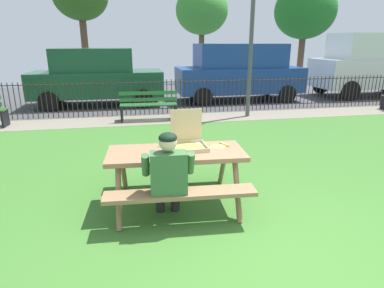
{
  "coord_description": "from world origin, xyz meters",
  "views": [
    {
      "loc": [
        -1.33,
        -2.62,
        2.15
      ],
      "look_at": [
        -0.5,
        1.74,
        0.75
      ],
      "focal_mm": 30.45,
      "sensor_mm": 36.0,
      "label": 1
    }
  ],
  "objects_px": {
    "picnic_table_foreground": "(176,163)",
    "adult_at_table": "(168,174)",
    "far_tree_midright": "(305,11)",
    "far_tree_center": "(202,11)",
    "lamp_post_walkway": "(252,26)",
    "pizza_slice_on_table": "(219,146)",
    "parked_car_center": "(239,71)",
    "parked_car_right": "(374,64)",
    "park_bench_center": "(149,106)",
    "pizza_box_open": "(189,141)",
    "parked_car_left": "(97,76)"
  },
  "relations": [
    {
      "from": "picnic_table_foreground",
      "to": "adult_at_table",
      "type": "distance_m",
      "value": 0.52
    },
    {
      "from": "far_tree_midright",
      "to": "far_tree_center",
      "type": "bearing_deg",
      "value": -180.0
    },
    {
      "from": "lamp_post_walkway",
      "to": "far_tree_midright",
      "type": "relative_size",
      "value": 0.76
    },
    {
      "from": "pizza_slice_on_table",
      "to": "parked_car_center",
      "type": "xyz_separation_m",
      "value": [
        2.88,
        7.71,
        0.32
      ]
    },
    {
      "from": "pizza_slice_on_table",
      "to": "parked_car_center",
      "type": "height_order",
      "value": "parked_car_center"
    },
    {
      "from": "pizza_slice_on_table",
      "to": "parked_car_right",
      "type": "relative_size",
      "value": 0.06
    },
    {
      "from": "park_bench_center",
      "to": "parked_car_right",
      "type": "xyz_separation_m",
      "value": [
        9.22,
        2.7,
        0.89
      ]
    },
    {
      "from": "parked_car_center",
      "to": "far_tree_midright",
      "type": "xyz_separation_m",
      "value": [
        6.42,
        7.25,
        2.77
      ]
    },
    {
      "from": "pizza_box_open",
      "to": "parked_car_center",
      "type": "height_order",
      "value": "parked_car_center"
    },
    {
      "from": "parked_car_center",
      "to": "pizza_box_open",
      "type": "bearing_deg",
      "value": -113.27
    },
    {
      "from": "pizza_box_open",
      "to": "far_tree_center",
      "type": "distance_m",
      "value": 15.6
    },
    {
      "from": "parked_car_left",
      "to": "park_bench_center",
      "type": "bearing_deg",
      "value": -59.41
    },
    {
      "from": "far_tree_center",
      "to": "adult_at_table",
      "type": "bearing_deg",
      "value": -103.77
    },
    {
      "from": "lamp_post_walkway",
      "to": "picnic_table_foreground",
      "type": "bearing_deg",
      "value": -119.51
    },
    {
      "from": "picnic_table_foreground",
      "to": "parked_car_left",
      "type": "height_order",
      "value": "parked_car_left"
    },
    {
      "from": "park_bench_center",
      "to": "far_tree_center",
      "type": "distance_m",
      "value": 11.14
    },
    {
      "from": "far_tree_midright",
      "to": "pizza_box_open",
      "type": "bearing_deg",
      "value": -123.07
    },
    {
      "from": "pizza_box_open",
      "to": "park_bench_center",
      "type": "xyz_separation_m",
      "value": [
        -0.25,
        4.98,
        -0.45
      ]
    },
    {
      "from": "pizza_box_open",
      "to": "parked_car_left",
      "type": "relative_size",
      "value": 0.11
    },
    {
      "from": "pizza_box_open",
      "to": "pizza_slice_on_table",
      "type": "bearing_deg",
      "value": -4.45
    },
    {
      "from": "lamp_post_walkway",
      "to": "far_tree_midright",
      "type": "distance_m",
      "value": 12.25
    },
    {
      "from": "far_tree_center",
      "to": "pizza_slice_on_table",
      "type": "bearing_deg",
      "value": -101.44
    },
    {
      "from": "adult_at_table",
      "to": "park_bench_center",
      "type": "xyz_separation_m",
      "value": [
        0.11,
        5.61,
        -0.24
      ]
    },
    {
      "from": "pizza_box_open",
      "to": "far_tree_center",
      "type": "bearing_deg",
      "value": 76.97
    },
    {
      "from": "pizza_slice_on_table",
      "to": "adult_at_table",
      "type": "bearing_deg",
      "value": -142.81
    },
    {
      "from": "parked_car_right",
      "to": "far_tree_midright",
      "type": "bearing_deg",
      "value": 84.09
    },
    {
      "from": "picnic_table_foreground",
      "to": "pizza_slice_on_table",
      "type": "xyz_separation_m",
      "value": [
        0.62,
        0.1,
        0.18
      ]
    },
    {
      "from": "park_bench_center",
      "to": "parked_car_left",
      "type": "distance_m",
      "value": 3.19
    },
    {
      "from": "picnic_table_foreground",
      "to": "lamp_post_walkway",
      "type": "distance_m",
      "value": 6.19
    },
    {
      "from": "far_tree_center",
      "to": "pizza_box_open",
      "type": "bearing_deg",
      "value": -103.03
    },
    {
      "from": "adult_at_table",
      "to": "far_tree_center",
      "type": "relative_size",
      "value": 0.23
    },
    {
      "from": "parked_car_center",
      "to": "parked_car_right",
      "type": "distance_m",
      "value": 5.67
    },
    {
      "from": "park_bench_center",
      "to": "parked_car_right",
      "type": "bearing_deg",
      "value": 16.3
    },
    {
      "from": "pizza_box_open",
      "to": "pizza_slice_on_table",
      "type": "relative_size",
      "value": 1.69
    },
    {
      "from": "park_bench_center",
      "to": "far_tree_center",
      "type": "relative_size",
      "value": 0.31
    },
    {
      "from": "parked_car_left",
      "to": "parked_car_center",
      "type": "distance_m",
      "value": 5.15
    },
    {
      "from": "pizza_box_open",
      "to": "far_tree_midright",
      "type": "height_order",
      "value": "far_tree_midright"
    },
    {
      "from": "parked_car_center",
      "to": "park_bench_center",
      "type": "bearing_deg",
      "value": -142.79
    },
    {
      "from": "adult_at_table",
      "to": "far_tree_midright",
      "type": "distance_m",
      "value": 18.81
    },
    {
      "from": "parked_car_left",
      "to": "picnic_table_foreground",
      "type": "bearing_deg",
      "value": -78.09
    },
    {
      "from": "parked_car_left",
      "to": "parked_car_right",
      "type": "distance_m",
      "value": 10.82
    },
    {
      "from": "parked_car_center",
      "to": "far_tree_midright",
      "type": "relative_size",
      "value": 0.84
    },
    {
      "from": "pizza_box_open",
      "to": "far_tree_center",
      "type": "relative_size",
      "value": 0.1
    },
    {
      "from": "adult_at_table",
      "to": "far_tree_midright",
      "type": "xyz_separation_m",
      "value": [
        10.08,
        15.56,
        3.21
      ]
    },
    {
      "from": "parked_car_center",
      "to": "pizza_slice_on_table",
      "type": "bearing_deg",
      "value": -110.46
    },
    {
      "from": "park_bench_center",
      "to": "parked_car_left",
      "type": "height_order",
      "value": "parked_car_left"
    },
    {
      "from": "adult_at_table",
      "to": "parked_car_right",
      "type": "height_order",
      "value": "parked_car_right"
    },
    {
      "from": "picnic_table_foreground",
      "to": "parked_car_center",
      "type": "distance_m",
      "value": 8.57
    },
    {
      "from": "adult_at_table",
      "to": "park_bench_center",
      "type": "height_order",
      "value": "adult_at_table"
    },
    {
      "from": "pizza_box_open",
      "to": "lamp_post_walkway",
      "type": "bearing_deg",
      "value": 61.53
    }
  ]
}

